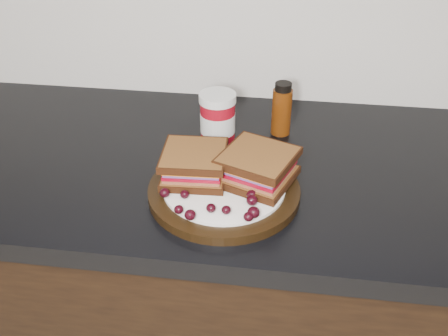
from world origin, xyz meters
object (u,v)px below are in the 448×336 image
(condiment_jar, at_px, (218,119))
(oil_bottle, at_px, (282,109))
(plate, at_px, (224,191))
(sandwich_left, at_px, (194,164))

(condiment_jar, distance_m, oil_bottle, 0.15)
(plate, distance_m, sandwich_left, 0.07)
(plate, height_order, sandwich_left, sandwich_left)
(sandwich_left, distance_m, condiment_jar, 0.17)
(oil_bottle, bearing_deg, condiment_jar, -155.89)
(oil_bottle, bearing_deg, sandwich_left, -123.61)
(plate, bearing_deg, sandwich_left, 161.70)
(sandwich_left, height_order, oil_bottle, oil_bottle)
(condiment_jar, xyz_separation_m, oil_bottle, (0.13, 0.06, 0.00))
(plate, xyz_separation_m, sandwich_left, (-0.06, 0.02, 0.04))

